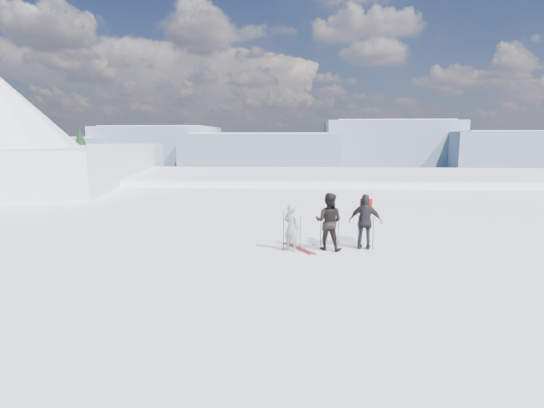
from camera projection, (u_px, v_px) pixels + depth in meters
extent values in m
plane|color=white|center=(303.00, 264.00, 72.10)|extent=(220.00, 208.01, 71.62)
cube|color=white|center=(308.00, 245.00, 40.82)|extent=(180.00, 16.00, 14.00)
plane|color=#233A51|center=(299.00, 186.00, 300.86)|extent=(820.00, 820.00, 0.00)
cube|color=slate|center=(42.00, 154.00, 462.95)|extent=(150.00, 80.00, 34.00)
cube|color=white|center=(41.00, 141.00, 460.79)|extent=(127.50, 70.00, 8.00)
cube|color=slate|center=(159.00, 148.00, 484.43)|extent=(130.00, 80.00, 46.00)
cube|color=white|center=(158.00, 130.00, 481.35)|extent=(110.50, 70.00, 8.00)
cube|color=slate|center=(261.00, 152.00, 448.27)|extent=(160.00, 80.00, 38.00)
cube|color=white|center=(261.00, 137.00, 445.81)|extent=(136.00, 70.00, 8.00)
cube|color=slate|center=(389.00, 145.00, 468.40)|extent=(140.00, 80.00, 52.00)
cube|color=white|center=(390.00, 124.00, 464.85)|extent=(119.00, 70.00, 8.00)
cube|color=slate|center=(525.00, 152.00, 431.95)|extent=(160.00, 80.00, 40.00)
cube|color=white|center=(526.00, 135.00, 429.33)|extent=(136.00, 70.00, 8.00)
cube|color=white|center=(14.00, 231.00, 40.29)|extent=(29.19, 35.68, 16.00)
cube|color=#2D2B28|center=(114.00, 251.00, 48.44)|extent=(21.55, 17.87, 14.25)
cone|color=black|center=(132.00, 205.00, 43.33)|extent=(5.60, 5.60, 10.00)
cone|color=black|center=(67.00, 190.00, 47.66)|extent=(6.72, 6.72, 12.00)
cone|color=black|center=(60.00, 201.00, 42.68)|extent=(6.16, 6.16, 11.00)
cone|color=black|center=(133.00, 200.00, 46.35)|extent=(5.60, 5.60, 10.00)
cone|color=black|center=(84.00, 187.00, 45.43)|extent=(7.28, 7.28, 13.00)
cone|color=black|center=(74.00, 216.00, 39.70)|extent=(5.04, 5.04, 9.00)
cone|color=black|center=(104.00, 203.00, 41.40)|extent=(6.16, 6.16, 11.00)
imported|color=gray|center=(292.00, 227.00, 14.03)|extent=(0.70, 0.65, 1.61)
imported|color=black|center=(329.00, 222.00, 14.18)|extent=(1.12, 0.99, 1.93)
imported|color=black|center=(365.00, 222.00, 14.27)|extent=(1.17, 0.67, 1.88)
cube|color=red|center=(367.00, 186.00, 14.33)|extent=(0.44, 0.30, 0.51)
cylinder|color=black|center=(284.00, 231.00, 14.02)|extent=(0.02, 0.02, 1.36)
cylinder|color=black|center=(300.00, 234.00, 13.95)|extent=(0.02, 0.02, 1.24)
cylinder|color=black|center=(321.00, 233.00, 14.18)|extent=(0.02, 0.02, 1.15)
cylinder|color=black|center=(338.00, 232.00, 14.14)|extent=(0.02, 0.02, 1.23)
cylinder|color=black|center=(358.00, 233.00, 14.21)|extent=(0.02, 0.02, 1.19)
cylinder|color=black|center=(373.00, 233.00, 14.21)|extent=(0.02, 0.02, 1.15)
cube|color=black|center=(297.00, 248.00, 14.43)|extent=(0.93, 1.51, 0.03)
cube|color=black|center=(301.00, 248.00, 14.42)|extent=(1.01, 1.47, 0.03)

